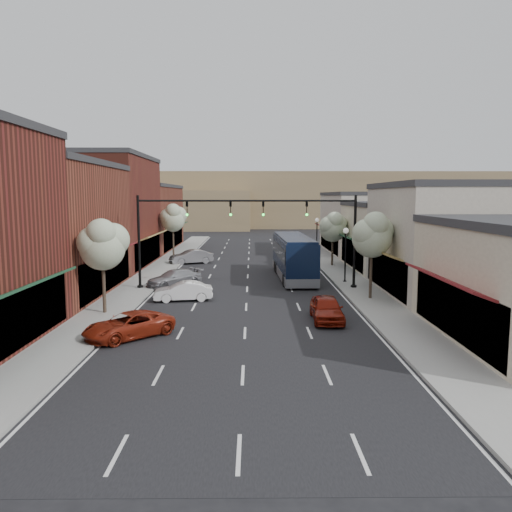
{
  "coord_description": "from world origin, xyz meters",
  "views": [
    {
      "loc": [
        0.36,
        -28.79,
        6.97
      ],
      "look_at": [
        0.69,
        10.55,
        2.2
      ],
      "focal_mm": 35.0,
      "sensor_mm": 36.0,
      "label": 1
    }
  ],
  "objects_px": {
    "signal_mast_right": "(323,228)",
    "parked_car_e": "(191,257)",
    "parked_car_b": "(183,291)",
    "red_hatchback": "(327,309)",
    "tree_left_near": "(103,244)",
    "lamp_post_near": "(346,246)",
    "parked_car_c": "(174,278)",
    "lamp_post_far": "(317,231)",
    "tree_right_far": "(333,226)",
    "signal_mast_left": "(171,228)",
    "coach_bus": "(293,256)",
    "parked_car_a": "(129,325)",
    "tree_left_far": "(173,217)",
    "tree_right_near": "(373,234)"
  },
  "relations": [
    {
      "from": "tree_right_near",
      "to": "lamp_post_far",
      "type": "xyz_separation_m",
      "value": [
        -0.55,
        24.06,
        -1.45
      ]
    },
    {
      "from": "lamp_post_near",
      "to": "parked_car_a",
      "type": "xyz_separation_m",
      "value": [
        -13.51,
        -15.31,
        -2.38
      ]
    },
    {
      "from": "parked_car_a",
      "to": "parked_car_b",
      "type": "xyz_separation_m",
      "value": [
        1.48,
        8.74,
        0.01
      ]
    },
    {
      "from": "signal_mast_right",
      "to": "tree_right_near",
      "type": "bearing_deg",
      "value": -56.09
    },
    {
      "from": "parked_car_b",
      "to": "red_hatchback",
      "type": "bearing_deg",
      "value": 49.37
    },
    {
      "from": "lamp_post_far",
      "to": "coach_bus",
      "type": "xyz_separation_m",
      "value": [
        -3.91,
        -14.9,
        -1.14
      ]
    },
    {
      "from": "lamp_post_far",
      "to": "red_hatchback",
      "type": "bearing_deg",
      "value": -96.3
    },
    {
      "from": "signal_mast_left",
      "to": "tree_left_near",
      "type": "bearing_deg",
      "value": -108.1
    },
    {
      "from": "tree_left_far",
      "to": "red_hatchback",
      "type": "xyz_separation_m",
      "value": [
        12.79,
        -27.5,
        -3.9
      ]
    },
    {
      "from": "coach_bus",
      "to": "red_hatchback",
      "type": "xyz_separation_m",
      "value": [
        0.65,
        -14.65,
        -1.16
      ]
    },
    {
      "from": "parked_car_c",
      "to": "tree_right_far",
      "type": "bearing_deg",
      "value": 86.64
    },
    {
      "from": "parked_car_c",
      "to": "parked_car_e",
      "type": "height_order",
      "value": "parked_car_e"
    },
    {
      "from": "tree_left_near",
      "to": "parked_car_a",
      "type": "distance_m",
      "value": 6.48
    },
    {
      "from": "parked_car_a",
      "to": "parked_car_c",
      "type": "xyz_separation_m",
      "value": [
        0.09,
        13.91,
        0.03
      ]
    },
    {
      "from": "signal_mast_left",
      "to": "parked_car_a",
      "type": "bearing_deg",
      "value": -90.41
    },
    {
      "from": "tree_left_far",
      "to": "parked_car_e",
      "type": "height_order",
      "value": "tree_left_far"
    },
    {
      "from": "signal_mast_left",
      "to": "tree_right_near",
      "type": "relative_size",
      "value": 1.38
    },
    {
      "from": "lamp_post_near",
      "to": "tree_right_far",
      "type": "bearing_deg",
      "value": 86.69
    },
    {
      "from": "parked_car_b",
      "to": "parked_car_e",
      "type": "xyz_separation_m",
      "value": [
        -1.65,
        18.22,
        0.08
      ]
    },
    {
      "from": "signal_mast_left",
      "to": "parked_car_a",
      "type": "relative_size",
      "value": 1.82
    },
    {
      "from": "signal_mast_left",
      "to": "coach_bus",
      "type": "relative_size",
      "value": 0.7
    },
    {
      "from": "coach_bus",
      "to": "parked_car_b",
      "type": "bearing_deg",
      "value": -133.7
    },
    {
      "from": "lamp_post_far",
      "to": "signal_mast_right",
      "type": "bearing_deg",
      "value": -96.22
    },
    {
      "from": "tree_left_near",
      "to": "lamp_post_near",
      "type": "bearing_deg",
      "value": 33.33
    },
    {
      "from": "parked_car_b",
      "to": "signal_mast_right",
      "type": "bearing_deg",
      "value": 103.84
    },
    {
      "from": "red_hatchback",
      "to": "tree_left_near",
      "type": "bearing_deg",
      "value": 174.39
    },
    {
      "from": "lamp_post_near",
      "to": "coach_bus",
      "type": "relative_size",
      "value": 0.38
    },
    {
      "from": "signal_mast_left",
      "to": "lamp_post_far",
      "type": "relative_size",
      "value": 1.85
    },
    {
      "from": "lamp_post_near",
      "to": "parked_car_c",
      "type": "bearing_deg",
      "value": -174.03
    },
    {
      "from": "signal_mast_right",
      "to": "parked_car_b",
      "type": "height_order",
      "value": "signal_mast_right"
    },
    {
      "from": "tree_right_near",
      "to": "parked_car_e",
      "type": "relative_size",
      "value": 1.36
    },
    {
      "from": "tree_right_far",
      "to": "parked_car_a",
      "type": "bearing_deg",
      "value": -119.59
    },
    {
      "from": "signal_mast_right",
      "to": "parked_car_e",
      "type": "xyz_separation_m",
      "value": [
        -11.5,
        14.15,
        -3.9
      ]
    },
    {
      "from": "red_hatchback",
      "to": "lamp_post_near",
      "type": "bearing_deg",
      "value": 75.91
    },
    {
      "from": "tree_right_near",
      "to": "tree_left_far",
      "type": "height_order",
      "value": "tree_left_far"
    },
    {
      "from": "signal_mast_right",
      "to": "parked_car_a",
      "type": "height_order",
      "value": "signal_mast_right"
    },
    {
      "from": "coach_bus",
      "to": "parked_car_b",
      "type": "xyz_separation_m",
      "value": [
        -8.12,
        -9.17,
        -1.23
      ]
    },
    {
      "from": "tree_left_far",
      "to": "parked_car_b",
      "type": "relative_size",
      "value": 1.58
    },
    {
      "from": "tree_right_far",
      "to": "tree_left_far",
      "type": "relative_size",
      "value": 0.89
    },
    {
      "from": "tree_left_far",
      "to": "signal_mast_left",
      "type": "bearing_deg",
      "value": -81.65
    },
    {
      "from": "lamp_post_near",
      "to": "lamp_post_far",
      "type": "height_order",
      "value": "same"
    },
    {
      "from": "signal_mast_right",
      "to": "parked_car_e",
      "type": "height_order",
      "value": "signal_mast_right"
    },
    {
      "from": "parked_car_c",
      "to": "lamp_post_far",
      "type": "bearing_deg",
      "value": 103.43
    },
    {
      "from": "signal_mast_right",
      "to": "lamp_post_near",
      "type": "xyz_separation_m",
      "value": [
        2.18,
        2.5,
        -1.62
      ]
    },
    {
      "from": "lamp_post_far",
      "to": "parked_car_c",
      "type": "xyz_separation_m",
      "value": [
        -13.42,
        -18.9,
        -2.35
      ]
    },
    {
      "from": "tree_right_near",
      "to": "parked_car_e",
      "type": "xyz_separation_m",
      "value": [
        -14.23,
        18.2,
        -3.73
      ]
    },
    {
      "from": "tree_right_far",
      "to": "parked_car_a",
      "type": "relative_size",
      "value": 1.2
    },
    {
      "from": "signal_mast_right",
      "to": "tree_left_far",
      "type": "xyz_separation_m",
      "value": [
        -13.87,
        17.95,
        -0.02
      ]
    },
    {
      "from": "tree_right_far",
      "to": "lamp_post_far",
      "type": "distance_m",
      "value": 8.13
    },
    {
      "from": "tree_right_near",
      "to": "signal_mast_left",
      "type": "bearing_deg",
      "value": 163.81
    }
  ]
}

